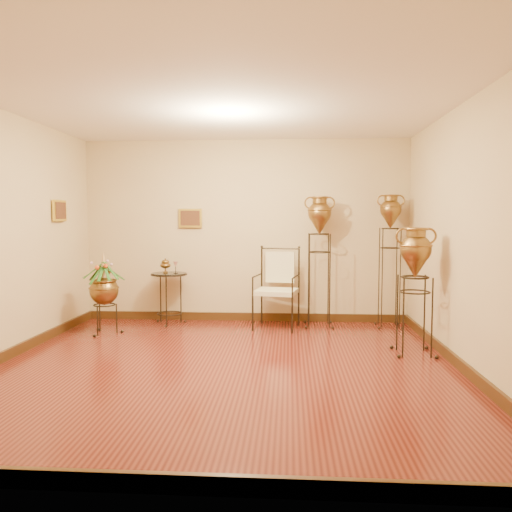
# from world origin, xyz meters

# --- Properties ---
(ground) EXTENTS (5.00, 5.00, 0.00)m
(ground) POSITION_xyz_m (0.00, 0.00, 0.00)
(ground) COLOR maroon
(ground) RESTS_ON ground
(room_shell) EXTENTS (5.02, 5.02, 2.81)m
(room_shell) POSITION_xyz_m (-0.01, 0.01, 1.73)
(room_shell) COLOR #CCB883
(room_shell) RESTS_ON ground
(amphora_tall) EXTENTS (0.44, 0.44, 1.96)m
(amphora_tall) POSITION_xyz_m (2.15, 2.15, 1.00)
(amphora_tall) COLOR #2D2216
(amphora_tall) RESTS_ON ground
(amphora_mid) EXTENTS (0.53, 0.53, 1.94)m
(amphora_mid) POSITION_xyz_m (1.13, 2.15, 0.98)
(amphora_mid) COLOR #2D2216
(amphora_mid) RESTS_ON ground
(amphora_short) EXTENTS (0.59, 0.59, 1.51)m
(amphora_short) POSITION_xyz_m (2.15, 0.67, 0.75)
(amphora_short) COLOR #2D2216
(amphora_short) RESTS_ON ground
(planter_urn) EXTENTS (0.72, 0.72, 1.16)m
(planter_urn) POSITION_xyz_m (-1.87, 1.46, 0.65)
(planter_urn) COLOR #2D2216
(planter_urn) RESTS_ON ground
(armchair) EXTENTS (0.76, 0.72, 1.17)m
(armchair) POSITION_xyz_m (0.50, 1.95, 0.59)
(armchair) COLOR #2D2216
(armchair) RESTS_ON ground
(side_table) EXTENTS (0.65, 0.65, 0.98)m
(side_table) POSITION_xyz_m (-1.12, 2.15, 0.40)
(side_table) COLOR #2D2216
(side_table) RESTS_ON ground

